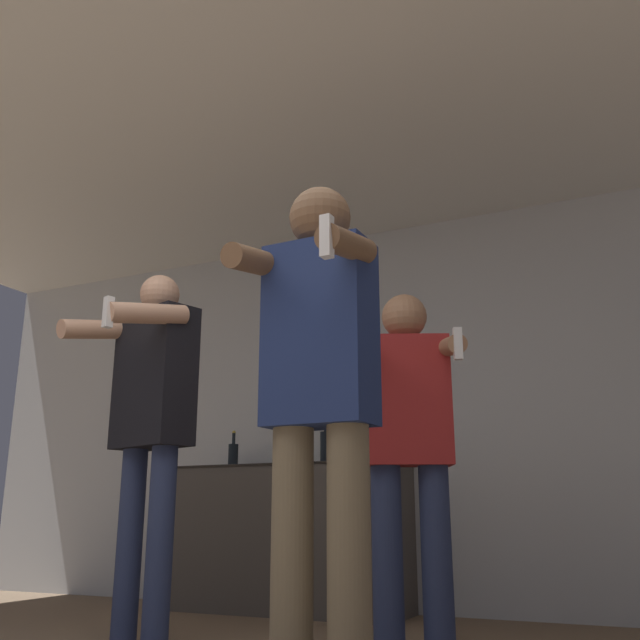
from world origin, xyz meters
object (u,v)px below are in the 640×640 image
at_px(person_woman_foreground, 319,390).
at_px(bottle_clear_vodka, 364,441).
at_px(person_man_side, 150,409).
at_px(person_spectator_back, 408,437).
at_px(bottle_tall_gin, 233,454).
at_px(bottle_dark_rum, 342,443).
at_px(bottle_green_wine, 326,446).

bearing_deg(person_woman_foreground, bottle_clear_vodka, 107.31).
distance_m(person_man_side, person_spectator_back, 1.25).
distance_m(bottle_tall_gin, person_woman_foreground, 2.53).
relative_size(bottle_clear_vodka, person_woman_foreground, 0.18).
distance_m(bottle_dark_rum, bottle_tall_gin, 0.81).
bearing_deg(bottle_clear_vodka, bottle_dark_rum, -180.00).
distance_m(person_woman_foreground, person_man_side, 1.31).
height_order(bottle_dark_rum, bottle_tall_gin, bottle_dark_rum).
xyz_separation_m(bottle_clear_vodka, person_woman_foreground, (0.62, -1.98, -0.03)).
bearing_deg(bottle_dark_rum, person_man_side, -106.12).
bearing_deg(person_man_side, bottle_clear_vodka, 68.52).
height_order(person_woman_foreground, person_spectator_back, person_woman_foreground).
bearing_deg(bottle_tall_gin, person_spectator_back, -32.36).
xyz_separation_m(bottle_dark_rum, bottle_tall_gin, (-0.81, -0.00, -0.04)).
bearing_deg(person_woman_foreground, bottle_dark_rum, 111.12).
bearing_deg(bottle_clear_vodka, person_woman_foreground, -72.69).
bearing_deg(person_spectator_back, bottle_green_wine, 131.44).
distance_m(bottle_dark_rum, person_woman_foreground, 2.13).
relative_size(person_woman_foreground, person_man_side, 1.00).
height_order(bottle_dark_rum, person_man_side, person_man_side).
relative_size(bottle_clear_vodka, bottle_tall_gin, 1.34).
relative_size(bottle_green_wine, person_woman_foreground, 0.18).
bearing_deg(bottle_dark_rum, bottle_green_wine, 180.00).
bearing_deg(bottle_tall_gin, person_woman_foreground, -51.54).
xyz_separation_m(bottle_green_wine, person_spectator_back, (0.88, -1.00, -0.08)).
relative_size(bottle_dark_rum, person_spectator_back, 0.19).
distance_m(bottle_green_wine, bottle_dark_rum, 0.12).
bearing_deg(person_woman_foreground, person_man_side, 154.20).
bearing_deg(bottle_green_wine, bottle_dark_rum, 0.00).
height_order(bottle_green_wine, person_man_side, person_man_side).
height_order(bottle_clear_vodka, person_woman_foreground, person_woman_foreground).
bearing_deg(bottle_green_wine, person_spectator_back, -48.56).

